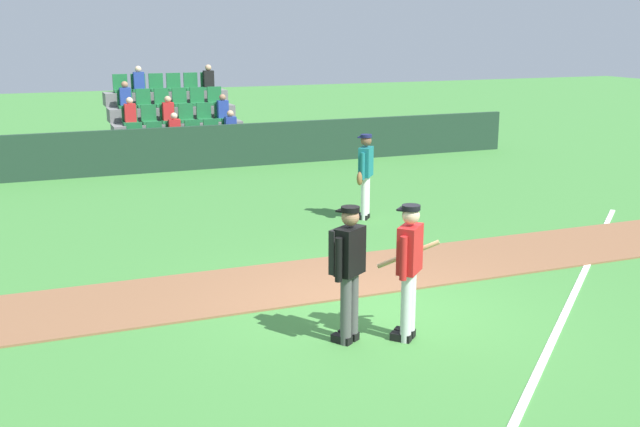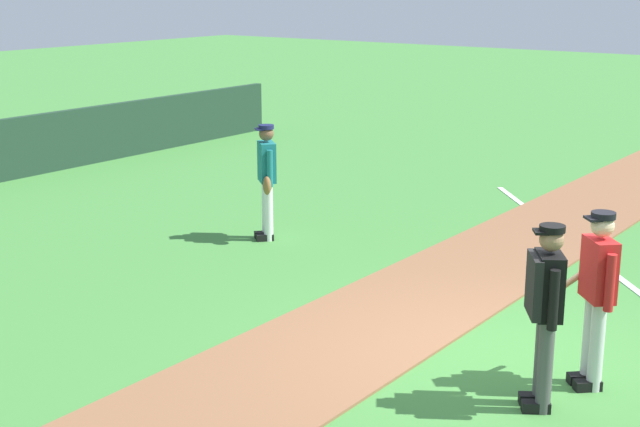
# 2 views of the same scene
# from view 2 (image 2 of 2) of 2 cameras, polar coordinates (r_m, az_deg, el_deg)

# --- Properties ---
(ground_plane) EXTENTS (80.00, 80.00, 0.00)m
(ground_plane) POSITION_cam_2_polar(r_m,az_deg,el_deg) (9.81, 11.08, -9.02)
(ground_plane) COLOR #42843A
(infield_dirt_path) EXTENTS (28.00, 1.98, 0.03)m
(infield_dirt_path) POSITION_cam_2_polar(r_m,az_deg,el_deg) (10.52, 3.11, -7.01)
(infield_dirt_path) COLOR brown
(infield_dirt_path) RESTS_ON ground
(foul_line_chalk) EXTENTS (8.93, 8.16, 0.01)m
(foul_line_chalk) POSITION_cam_2_polar(r_m,az_deg,el_deg) (12.29, 19.29, -4.68)
(foul_line_chalk) COLOR white
(foul_line_chalk) RESTS_ON ground
(batter_red_jersey) EXTENTS (0.72, 0.68, 1.76)m
(batter_red_jersey) POSITION_cam_2_polar(r_m,az_deg,el_deg) (9.11, 16.87, -4.74)
(batter_red_jersey) COLOR silver
(batter_red_jersey) RESTS_ON ground
(umpire_home_plate) EXTENTS (0.53, 0.46, 1.76)m
(umpire_home_plate) POSITION_cam_2_polar(r_m,az_deg,el_deg) (8.51, 13.86, -5.66)
(umpire_home_plate) COLOR #4C4C4C
(umpire_home_plate) RESTS_ON ground
(runner_teal_jersey) EXTENTS (0.53, 0.53, 1.76)m
(runner_teal_jersey) POSITION_cam_2_polar(r_m,az_deg,el_deg) (13.73, -3.35, 2.25)
(runner_teal_jersey) COLOR white
(runner_teal_jersey) RESTS_ON ground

